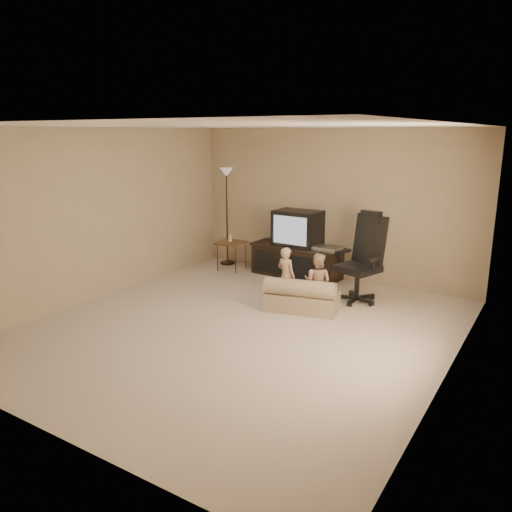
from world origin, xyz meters
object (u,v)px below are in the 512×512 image
(side_table, at_px, (231,243))
(floor_lamp, at_px, (227,194))
(toddler_right, at_px, (317,282))
(tv_stand, at_px, (297,249))
(child_sofa, at_px, (302,297))
(toddler_left, at_px, (286,276))
(office_chair, at_px, (361,269))

(side_table, distance_m, floor_lamp, 0.93)
(toddler_right, bearing_deg, tv_stand, -57.37)
(child_sofa, relative_size, toddler_left, 1.28)
(office_chair, relative_size, side_table, 1.91)
(floor_lamp, height_order, child_sofa, floor_lamp)
(side_table, xyz_separation_m, floor_lamp, (-0.32, 0.32, 0.82))
(floor_lamp, distance_m, child_sofa, 3.06)
(floor_lamp, relative_size, toddler_left, 2.11)
(side_table, bearing_deg, office_chair, -8.64)
(tv_stand, relative_size, office_chair, 1.22)
(office_chair, bearing_deg, floor_lamp, -176.37)
(toddler_left, bearing_deg, floor_lamp, -22.21)
(tv_stand, bearing_deg, floor_lamp, 179.96)
(side_table, distance_m, toddler_right, 2.48)
(tv_stand, xyz_separation_m, toddler_left, (0.55, -1.41, -0.05))
(child_sofa, distance_m, toddler_right, 0.31)
(side_table, xyz_separation_m, toddler_right, (2.22, -1.10, -0.09))
(office_chair, distance_m, child_sofa, 1.05)
(child_sofa, bearing_deg, toddler_right, 29.31)
(office_chair, relative_size, toddler_right, 1.62)
(tv_stand, distance_m, child_sofa, 1.76)
(floor_lamp, bearing_deg, side_table, -44.97)
(child_sofa, relative_size, toddler_right, 1.33)
(toddler_left, bearing_deg, office_chair, -124.87)
(tv_stand, height_order, office_chair, office_chair)
(tv_stand, bearing_deg, toddler_right, -50.96)
(side_table, distance_m, toddler_left, 2.10)
(child_sofa, bearing_deg, side_table, 134.97)
(side_table, relative_size, toddler_right, 0.85)
(child_sofa, height_order, toddler_left, toddler_left)
(child_sofa, bearing_deg, tv_stand, 105.88)
(toddler_left, distance_m, toddler_right, 0.47)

